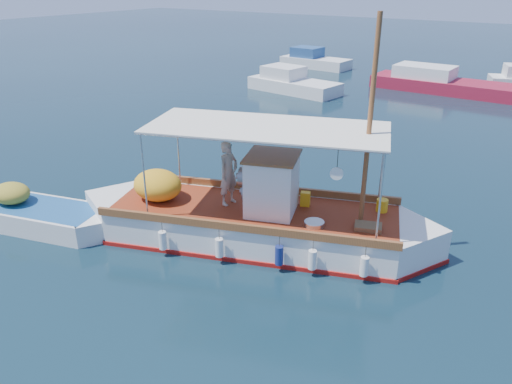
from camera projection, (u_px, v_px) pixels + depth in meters
The scene contains 6 objects.
ground at pixel (273, 247), 14.38m from camera, with size 160.00×160.00×0.00m, color black.
fishing_caique at pixel (251, 221), 14.60m from camera, with size 10.33×5.43×6.67m.
dinghy at pixel (33, 216), 15.57m from camera, with size 5.90×2.76×1.49m.
bg_boat_nw at pixel (292, 84), 33.23m from camera, with size 6.47×3.23×1.80m.
bg_boat_n at pixel (440, 84), 33.29m from camera, with size 9.53×3.15×1.80m.
bg_boat_far_w at pixel (314, 61), 41.90m from camera, with size 5.88×2.67×1.80m.
Camera 1 is at (6.47, -10.73, 7.24)m, focal length 35.00 mm.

